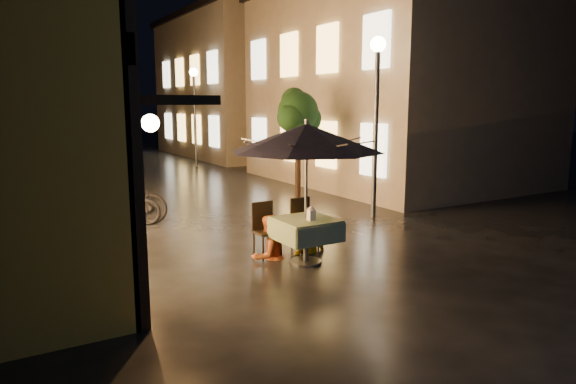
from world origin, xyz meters
TOP-DOWN VIEW (x-y plane):
  - ground at (0.00, 0.00)m, footprint 90.00×90.00m
  - east_building_near at (7.49, 6.50)m, footprint 7.30×9.30m
  - east_building_far at (7.49, 18.00)m, footprint 7.30×10.30m
  - street_tree at (2.41, 4.51)m, footprint 1.43×1.20m
  - streetlamp_near at (3.00, 2.00)m, footprint 0.36×0.36m
  - streetlamp_far at (3.00, 14.00)m, footprint 0.36×0.36m
  - cafe_table at (-0.33, -0.20)m, footprint 0.99×0.99m
  - patio_umbrella at (-0.33, -0.20)m, footprint 2.61×2.61m
  - cafe_chair_left at (-0.73, 0.54)m, footprint 0.42×0.42m
  - cafe_chair_right at (0.07, 0.54)m, footprint 0.42×0.42m
  - table_lantern at (-0.33, -0.36)m, footprint 0.16×0.16m
  - person_orange at (-0.74, 0.40)m, footprint 0.83×0.71m
  - person_yellow at (0.08, 0.37)m, footprint 0.92×0.58m
  - bicycle_0 at (-2.47, 4.16)m, footprint 1.87×1.09m
  - bicycle_1 at (-2.35, 4.18)m, footprint 1.92×1.11m
  - bicycle_2 at (-2.73, 4.83)m, footprint 1.60×1.10m
  - bicycle_3 at (-2.46, 6.34)m, footprint 1.84×0.61m
  - bicycle_4 at (-2.17, 7.38)m, footprint 1.70×0.97m

SIDE VIEW (x-z plane):
  - ground at x=0.00m, z-range 0.00..0.00m
  - bicycle_2 at x=-2.73m, z-range 0.00..0.80m
  - bicycle_4 at x=-2.17m, z-range 0.00..0.85m
  - bicycle_0 at x=-2.47m, z-range 0.00..0.93m
  - cafe_chair_left at x=-0.73m, z-range 0.05..1.03m
  - cafe_chair_right at x=0.07m, z-range 0.05..1.03m
  - bicycle_3 at x=-2.46m, z-range 0.00..1.09m
  - bicycle_1 at x=-2.35m, z-range 0.00..1.11m
  - cafe_table at x=-0.33m, z-range 0.20..0.98m
  - person_yellow at x=0.08m, z-range 0.00..1.35m
  - person_orange at x=-0.74m, z-range 0.00..1.50m
  - table_lantern at x=-0.33m, z-range 0.79..1.04m
  - patio_umbrella at x=-0.33m, z-range 0.92..3.38m
  - street_tree at x=2.41m, z-range 0.85..4.00m
  - streetlamp_near at x=3.00m, z-range 0.80..5.03m
  - streetlamp_far at x=3.00m, z-range 0.80..5.03m
  - east_building_near at x=7.49m, z-range 0.01..6.81m
  - east_building_far at x=7.49m, z-range 0.01..7.31m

